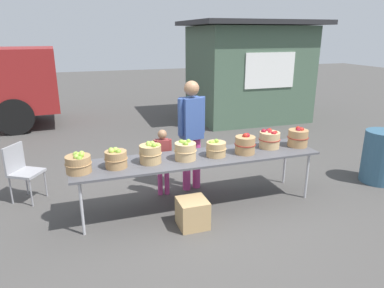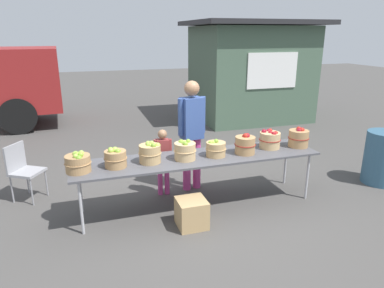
{
  "view_description": "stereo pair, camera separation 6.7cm",
  "coord_description": "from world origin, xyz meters",
  "px_view_note": "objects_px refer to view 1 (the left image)",
  "views": [
    {
      "loc": [
        -1.58,
        -4.4,
        2.42
      ],
      "look_at": [
        0.0,
        0.3,
        0.85
      ],
      "focal_mm": 32.91,
      "sensor_mm": 36.0,
      "label": 1
    },
    {
      "loc": [
        -1.52,
        -4.42,
        2.42
      ],
      "look_at": [
        0.0,
        0.3,
        0.85
      ],
      "focal_mm": 32.91,
      "sensor_mm": 36.0,
      "label": 2
    }
  ],
  "objects_px": {
    "apple_basket_green_1": "(116,158)",
    "trash_barrel": "(381,157)",
    "child_customer": "(163,157)",
    "folding_chair": "(22,168)",
    "market_table": "(199,159)",
    "apple_basket_red_2": "(298,137)",
    "apple_basket_green_0": "(78,163)",
    "vendor_adult": "(192,127)",
    "apple_basket_green_3": "(185,151)",
    "apple_basket_red_0": "(245,144)",
    "produce_crate": "(193,213)",
    "apple_basket_red_1": "(269,139)",
    "apple_basket_green_2": "(151,153)",
    "apple_basket_green_4": "(216,149)"
  },
  "relations": [
    {
      "from": "trash_barrel",
      "to": "vendor_adult",
      "type": "bearing_deg",
      "value": 166.4
    },
    {
      "from": "apple_basket_green_3",
      "to": "apple_basket_red_0",
      "type": "xyz_separation_m",
      "value": [
        0.9,
        -0.03,
        0.01
      ]
    },
    {
      "from": "apple_basket_green_3",
      "to": "child_customer",
      "type": "relative_size",
      "value": 0.3
    },
    {
      "from": "apple_basket_red_0",
      "to": "child_customer",
      "type": "bearing_deg",
      "value": 152.0
    },
    {
      "from": "apple_basket_green_1",
      "to": "apple_basket_green_2",
      "type": "bearing_deg",
      "value": 3.39
    },
    {
      "from": "market_table",
      "to": "apple_basket_red_2",
      "type": "relative_size",
      "value": 11.02
    },
    {
      "from": "market_table",
      "to": "trash_barrel",
      "type": "bearing_deg",
      "value": -2.89
    },
    {
      "from": "market_table",
      "to": "trash_barrel",
      "type": "relative_size",
      "value": 3.96
    },
    {
      "from": "apple_basket_green_4",
      "to": "market_table",
      "type": "bearing_deg",
      "value": 170.39
    },
    {
      "from": "apple_basket_red_0",
      "to": "apple_basket_green_1",
      "type": "bearing_deg",
      "value": 179.17
    },
    {
      "from": "child_customer",
      "to": "trash_barrel",
      "type": "relative_size",
      "value": 1.19
    },
    {
      "from": "market_table",
      "to": "child_customer",
      "type": "height_order",
      "value": "child_customer"
    },
    {
      "from": "apple_basket_red_2",
      "to": "vendor_adult",
      "type": "height_order",
      "value": "vendor_adult"
    },
    {
      "from": "apple_basket_green_1",
      "to": "apple_basket_green_3",
      "type": "xyz_separation_m",
      "value": [
        0.94,
        0.0,
        0.0
      ]
    },
    {
      "from": "apple_basket_green_2",
      "to": "vendor_adult",
      "type": "bearing_deg",
      "value": 37.49
    },
    {
      "from": "folding_chair",
      "to": "trash_barrel",
      "type": "height_order",
      "value": "trash_barrel"
    },
    {
      "from": "apple_basket_green_2",
      "to": "trash_barrel",
      "type": "xyz_separation_m",
      "value": [
        3.87,
        -0.15,
        -0.45
      ]
    },
    {
      "from": "apple_basket_green_1",
      "to": "child_customer",
      "type": "distance_m",
      "value": 0.97
    },
    {
      "from": "apple_basket_green_1",
      "to": "folding_chair",
      "type": "height_order",
      "value": "apple_basket_green_1"
    },
    {
      "from": "apple_basket_red_2",
      "to": "apple_basket_green_0",
      "type": "bearing_deg",
      "value": -179.22
    },
    {
      "from": "apple_basket_green_0",
      "to": "apple_basket_green_1",
      "type": "relative_size",
      "value": 1.1
    },
    {
      "from": "child_customer",
      "to": "folding_chair",
      "type": "height_order",
      "value": "child_customer"
    },
    {
      "from": "apple_basket_green_1",
      "to": "apple_basket_green_4",
      "type": "xyz_separation_m",
      "value": [
        1.39,
        -0.0,
        -0.01
      ]
    },
    {
      "from": "apple_basket_green_1",
      "to": "trash_barrel",
      "type": "bearing_deg",
      "value": -1.61
    },
    {
      "from": "apple_basket_green_1",
      "to": "apple_basket_green_4",
      "type": "relative_size",
      "value": 1.02
    },
    {
      "from": "apple_basket_green_0",
      "to": "apple_basket_red_2",
      "type": "xyz_separation_m",
      "value": [
        3.23,
        0.04,
        0.02
      ]
    },
    {
      "from": "apple_basket_green_4",
      "to": "apple_basket_green_3",
      "type": "bearing_deg",
      "value": 179.41
    },
    {
      "from": "apple_basket_green_2",
      "to": "folding_chair",
      "type": "bearing_deg",
      "value": 149.67
    },
    {
      "from": "apple_basket_green_1",
      "to": "produce_crate",
      "type": "distance_m",
      "value": 1.22
    },
    {
      "from": "apple_basket_green_1",
      "to": "apple_basket_green_3",
      "type": "distance_m",
      "value": 0.94
    },
    {
      "from": "apple_basket_green_2",
      "to": "apple_basket_red_2",
      "type": "xyz_separation_m",
      "value": [
        2.3,
        -0.01,
        0.01
      ]
    },
    {
      "from": "apple_basket_green_3",
      "to": "trash_barrel",
      "type": "distance_m",
      "value": 3.42
    },
    {
      "from": "apple_basket_red_1",
      "to": "vendor_adult",
      "type": "relative_size",
      "value": 0.19
    },
    {
      "from": "apple_basket_green_4",
      "to": "trash_barrel",
      "type": "relative_size",
      "value": 0.34
    },
    {
      "from": "apple_basket_green_2",
      "to": "apple_basket_green_3",
      "type": "distance_m",
      "value": 0.48
    },
    {
      "from": "apple_basket_red_0",
      "to": "apple_basket_red_1",
      "type": "bearing_deg",
      "value": 14.55
    },
    {
      "from": "vendor_adult",
      "to": "child_customer",
      "type": "xyz_separation_m",
      "value": [
        -0.49,
        -0.08,
        -0.41
      ]
    },
    {
      "from": "apple_basket_green_2",
      "to": "apple_basket_green_4",
      "type": "distance_m",
      "value": 0.93
    },
    {
      "from": "apple_basket_red_0",
      "to": "apple_basket_green_0",
      "type": "bearing_deg",
      "value": 179.91
    },
    {
      "from": "apple_basket_red_2",
      "to": "vendor_adult",
      "type": "xyz_separation_m",
      "value": [
        -1.52,
        0.61,
        0.13
      ]
    },
    {
      "from": "apple_basket_green_0",
      "to": "child_customer",
      "type": "relative_size",
      "value": 0.32
    },
    {
      "from": "market_table",
      "to": "child_customer",
      "type": "relative_size",
      "value": 3.34
    },
    {
      "from": "apple_basket_red_2",
      "to": "trash_barrel",
      "type": "height_order",
      "value": "apple_basket_red_2"
    },
    {
      "from": "vendor_adult",
      "to": "apple_basket_red_0",
      "type": "bearing_deg",
      "value": 123.21
    },
    {
      "from": "apple_basket_green_4",
      "to": "child_customer",
      "type": "xyz_separation_m",
      "value": [
        -0.64,
        0.55,
        -0.24
      ]
    },
    {
      "from": "apple_basket_green_1",
      "to": "apple_basket_green_4",
      "type": "bearing_deg",
      "value": -0.11
    },
    {
      "from": "apple_basket_green_1",
      "to": "folding_chair",
      "type": "relative_size",
      "value": 0.35
    },
    {
      "from": "trash_barrel",
      "to": "apple_basket_green_2",
      "type": "bearing_deg",
      "value": 177.79
    },
    {
      "from": "apple_basket_green_0",
      "to": "apple_basket_red_0",
      "type": "height_order",
      "value": "apple_basket_red_0"
    },
    {
      "from": "child_customer",
      "to": "apple_basket_green_3",
      "type": "bearing_deg",
      "value": 115.02
    }
  ]
}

